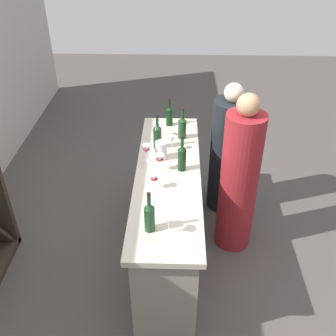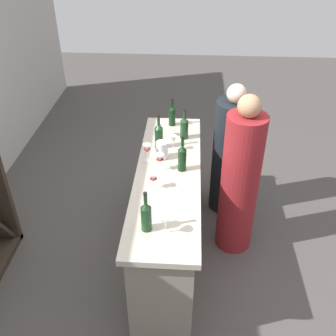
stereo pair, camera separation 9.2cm
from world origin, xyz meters
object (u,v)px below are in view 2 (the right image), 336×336
object	(u,v)px
wine_glass_near_left	(173,140)
person_center_guest	(230,155)
person_left_guest	(240,183)
wine_bottle_second_left_dark_green	(182,157)
water_pitcher	(162,150)
wine_glass_near_center	(165,221)
wine_bottle_leftmost_olive_green	(146,216)
wine_glass_far_left	(153,178)
wine_glass_near_right	(160,159)
wine_bottle_rightmost_dark_green	(172,115)
wine_bottle_center_olive_green	(159,135)
wine_glass_far_center	(160,126)
wine_glass_far_right	(147,149)
wine_bottle_second_right_olive_green	(184,127)

from	to	relation	value
wine_glass_near_left	person_center_guest	world-z (taller)	person_center_guest
person_center_guest	person_left_guest	bearing A→B (deg)	71.52
person_left_guest	wine_bottle_second_left_dark_green	bearing A→B (deg)	24.16
water_pitcher	wine_glass_near_center	bearing A→B (deg)	-174.36
wine_bottle_leftmost_olive_green	wine_glass_far_left	size ratio (longest dim) A/B	2.28
wine_glass_near_left	wine_glass_near_right	distance (m)	0.35
wine_bottle_leftmost_olive_green	wine_bottle_rightmost_dark_green	size ratio (longest dim) A/B	1.11
wine_bottle_center_olive_green	water_pitcher	xyz separation A→B (m)	(-0.18, -0.04, -0.05)
wine_glass_near_center	wine_glass_far_center	distance (m)	1.38
wine_glass_far_right	water_pitcher	distance (m)	0.14
wine_glass_near_left	wine_bottle_rightmost_dark_green	bearing A→B (deg)	4.49
wine_bottle_second_right_olive_green	wine_glass_far_left	bearing A→B (deg)	164.95
wine_glass_near_right	wine_glass_far_center	distance (m)	0.58
wine_glass_near_left	person_center_guest	distance (m)	0.78
wine_bottle_leftmost_olive_green	wine_bottle_center_olive_green	size ratio (longest dim) A/B	0.96
wine_bottle_center_olive_green	wine_glass_far_right	size ratio (longest dim) A/B	2.02
wine_bottle_second_right_olive_green	wine_glass_near_left	distance (m)	0.26
person_left_guest	person_center_guest	world-z (taller)	person_left_guest
wine_bottle_center_olive_green	wine_glass_near_left	distance (m)	0.15
wine_glass_near_right	wine_glass_far_center	world-z (taller)	wine_glass_near_right
wine_bottle_second_left_dark_green	wine_glass_near_center	size ratio (longest dim) A/B	2.22
wine_glass_near_left	person_left_guest	bearing A→B (deg)	-110.16
wine_bottle_rightmost_dark_green	wine_bottle_second_right_olive_green	bearing A→B (deg)	-153.33
wine_bottle_leftmost_olive_green	wine_bottle_rightmost_dark_green	xyz separation A→B (m)	(1.59, -0.10, -0.01)
wine_bottle_center_olive_green	wine_glass_far_center	bearing A→B (deg)	2.21
wine_bottle_center_olive_green	person_center_guest	bearing A→B (deg)	-66.06
wine_bottle_second_right_olive_green	person_center_guest	distance (m)	0.64
wine_bottle_leftmost_olive_green	person_left_guest	world-z (taller)	person_left_guest
wine_glass_near_center	wine_glass_far_right	distance (m)	0.95
wine_bottle_second_right_olive_green	wine_glass_near_left	world-z (taller)	wine_bottle_second_right_olive_green
wine_bottle_rightmost_dark_green	wine_glass_near_center	world-z (taller)	wine_bottle_rightmost_dark_green
wine_glass_far_left	person_center_guest	world-z (taller)	person_center_guest
wine_bottle_leftmost_olive_green	wine_bottle_second_left_dark_green	world-z (taller)	wine_bottle_second_left_dark_green
wine_glass_near_left	wine_bottle_center_olive_green	bearing A→B (deg)	73.46
wine_glass_far_right	wine_glass_far_left	bearing A→B (deg)	-166.96
wine_bottle_rightmost_dark_green	wine_glass_near_left	xyz separation A→B (m)	(-0.50, -0.04, -0.00)
wine_bottle_second_right_olive_green	wine_glass_far_right	xyz separation A→B (m)	(-0.43, 0.32, 0.00)
wine_glass_near_left	wine_glass_near_center	bearing A→B (deg)	180.00
wine_glass_far_center	person_center_guest	world-z (taller)	person_center_guest
wine_glass_far_center	person_left_guest	distance (m)	0.95
wine_bottle_second_left_dark_green	wine_glass_near_left	xyz separation A→B (m)	(0.32, 0.09, -0.02)
wine_glass_near_left	wine_glass_near_right	size ratio (longest dim) A/B	0.96
water_pitcher	wine_bottle_leftmost_olive_green	bearing A→B (deg)	177.61
wine_bottle_center_olive_green	wine_glass_far_left	distance (m)	0.64
wine_bottle_second_left_dark_green	person_center_guest	bearing A→B (deg)	-35.67
wine_glass_far_center	person_center_guest	distance (m)	0.83
wine_bottle_center_olive_green	wine_glass_near_center	distance (m)	1.17
wine_bottle_leftmost_olive_green	person_center_guest	world-z (taller)	person_center_guest
wine_glass_far_left	water_pitcher	bearing A→B (deg)	-4.37
wine_bottle_second_right_olive_green	wine_glass_near_center	world-z (taller)	wine_bottle_second_right_olive_green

